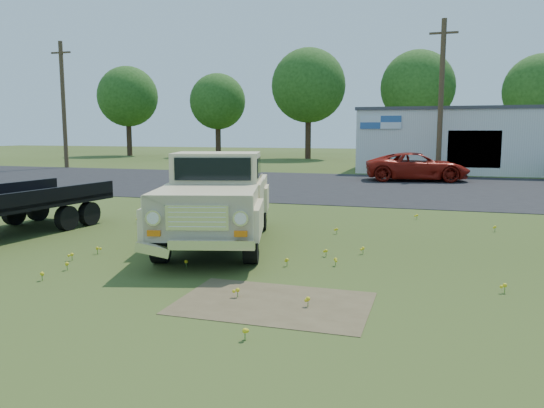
# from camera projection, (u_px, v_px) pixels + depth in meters

# --- Properties ---
(ground) EXTENTS (140.00, 140.00, 0.00)m
(ground) POSITION_uv_depth(u_px,v_px,m) (248.00, 254.00, 11.58)
(ground) COLOR #304215
(ground) RESTS_ON ground
(asphalt_lot) EXTENTS (90.00, 14.00, 0.02)m
(asphalt_lot) POSITION_uv_depth(u_px,v_px,m) (352.00, 186.00, 25.78)
(asphalt_lot) COLOR black
(asphalt_lot) RESTS_ON ground
(dirt_patch_a) EXTENTS (3.00, 2.00, 0.01)m
(dirt_patch_a) POSITION_uv_depth(u_px,v_px,m) (273.00, 303.00, 8.30)
(dirt_patch_a) COLOR brown
(dirt_patch_a) RESTS_ON ground
(dirt_patch_b) EXTENTS (2.20, 1.60, 0.01)m
(dirt_patch_b) POSITION_uv_depth(u_px,v_px,m) (224.00, 223.00, 15.48)
(dirt_patch_b) COLOR brown
(dirt_patch_b) RESTS_ON ground
(commercial_building) EXTENTS (14.20, 8.20, 4.15)m
(commercial_building) POSITION_uv_depth(u_px,v_px,m) (470.00, 140.00, 35.09)
(commercial_building) COLOR silver
(commercial_building) RESTS_ON ground
(utility_pole_west) EXTENTS (1.60, 0.30, 9.00)m
(utility_pole_west) POSITION_uv_depth(u_px,v_px,m) (63.00, 104.00, 38.20)
(utility_pole_west) COLOR #402F1E
(utility_pole_west) RESTS_ON ground
(utility_pole_mid) EXTENTS (1.60, 0.30, 9.00)m
(utility_pole_mid) POSITION_uv_depth(u_px,v_px,m) (441.00, 97.00, 30.60)
(utility_pole_mid) COLOR #402F1E
(utility_pole_mid) RESTS_ON ground
(treeline_a) EXTENTS (6.40, 6.40, 9.52)m
(treeline_a) POSITION_uv_depth(u_px,v_px,m) (128.00, 97.00, 56.76)
(treeline_a) COLOR #362318
(treeline_a) RESTS_ON ground
(treeline_b) EXTENTS (5.76, 5.76, 8.57)m
(treeline_b) POSITION_uv_depth(u_px,v_px,m) (218.00, 102.00, 54.87)
(treeline_b) COLOR #362318
(treeline_b) RESTS_ON ground
(treeline_c) EXTENTS (7.04, 7.04, 10.47)m
(treeline_c) POSITION_uv_depth(u_px,v_px,m) (309.00, 86.00, 50.35)
(treeline_c) COLOR #362318
(treeline_c) RESTS_ON ground
(treeline_d) EXTENTS (6.72, 6.72, 10.00)m
(treeline_d) POSITION_uv_depth(u_px,v_px,m) (418.00, 87.00, 48.42)
(treeline_d) COLOR #362318
(treeline_d) RESTS_ON ground
(treeline_e) EXTENTS (6.08, 6.08, 9.04)m
(treeline_e) POSITION_uv_depth(u_px,v_px,m) (541.00, 91.00, 44.17)
(treeline_e) COLOR #362318
(treeline_e) RESTS_ON ground
(vintage_pickup_truck) EXTENTS (3.86, 6.44, 2.19)m
(vintage_pickup_truck) POSITION_uv_depth(u_px,v_px,m) (217.00, 198.00, 12.52)
(vintage_pickup_truck) COLOR beige
(vintage_pickup_truck) RESTS_ON ground
(red_pickup) EXTENTS (5.75, 3.37, 1.50)m
(red_pickup) POSITION_uv_depth(u_px,v_px,m) (417.00, 167.00, 28.44)
(red_pickup) COLOR maroon
(red_pickup) RESTS_ON ground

